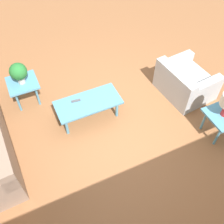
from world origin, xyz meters
The scene contains 7 objects.
ground_plane centered at (0.00, 0.00, 0.00)m, with size 14.00×14.00×0.00m, color #8E5B38.
armchair centered at (-1.46, -0.18, 0.27)m, with size 0.93×1.06×0.67m.
coffee_table centered at (0.48, -0.36, 0.37)m, with size 1.14×0.54×0.42m.
side_table_plant centered at (1.41, -1.25, 0.42)m, with size 0.54×0.54×0.50m.
side_table_lamp centered at (-1.42, 0.90, 0.42)m, with size 0.54×0.54×0.50m.
potted_plant centered at (1.41, -1.25, 0.74)m, with size 0.31×0.31×0.41m.
remote_control centered at (0.66, -0.47, 0.43)m, with size 0.16×0.06×0.02m.
Camera 1 is at (1.38, 2.59, 3.79)m, focal length 42.00 mm.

